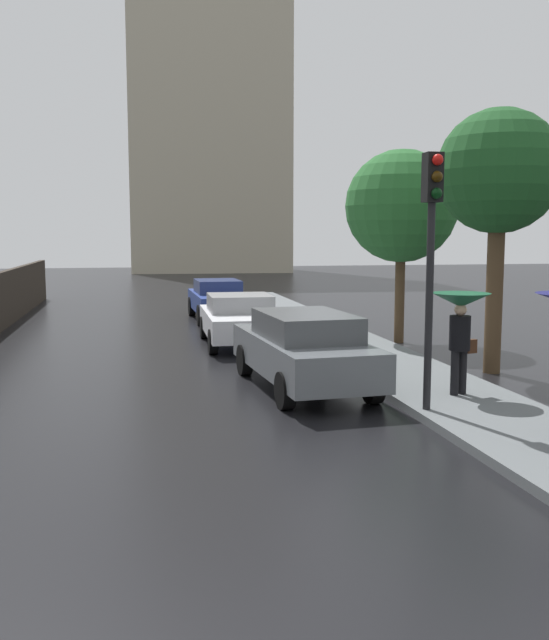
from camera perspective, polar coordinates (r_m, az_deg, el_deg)
name	(u,v)px	position (r m, az deg, el deg)	size (l,w,h in m)	color
car_grey_near_kerb	(304,349)	(13.38, 2.35, -2.30)	(2.05, 4.65, 1.45)	slate
car_blue_mid_road	(218,299)	(24.15, -4.56, 1.70)	(1.78, 4.37, 1.36)	navy
car_white_far_ahead	(240,319)	(18.68, -2.77, 0.08)	(1.96, 4.16, 1.32)	silver
pedestrian_with_umbrella_near	(461,314)	(12.57, 14.69, 0.47)	(1.01, 1.01, 1.77)	black
traffic_light	(432,232)	(11.28, 12.49, 6.87)	(0.26, 0.39, 4.00)	black
street_tree_mid	(402,207)	(19.26, 10.15, 8.93)	(2.97, 2.97, 5.12)	#4C3823
street_tree_far	(499,174)	(15.49, 17.53, 11.09)	(2.54, 2.54, 5.45)	#4C3823
distant_tower	(209,85)	(57.24, -5.24, 18.24)	(12.33, 7.88, 32.22)	#B2A88E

